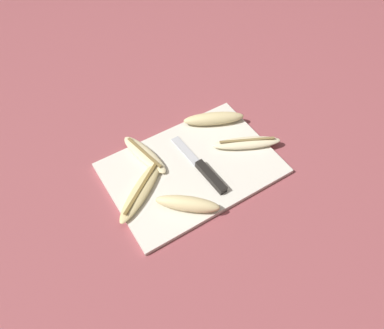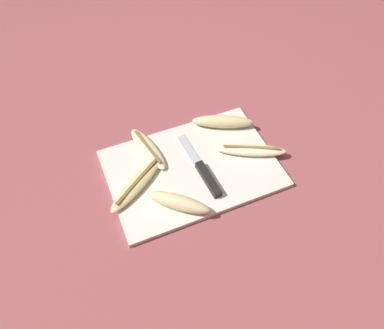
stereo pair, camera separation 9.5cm
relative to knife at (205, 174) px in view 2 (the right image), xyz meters
name	(u,v)px [view 2 (the right image)]	position (x,y,z in m)	size (l,w,h in m)	color
ground_plane	(192,170)	(-0.02, 0.04, -0.02)	(4.00, 4.00, 0.00)	#93474C
cutting_board	(192,168)	(-0.02, 0.04, -0.01)	(0.43, 0.29, 0.01)	silver
knife	(205,174)	(0.00, 0.00, 0.00)	(0.03, 0.22, 0.02)	black
banana_spotted_left	(137,183)	(-0.16, 0.04, 0.00)	(0.19, 0.15, 0.02)	#DBC684
banana_bright_far	(251,150)	(0.14, 0.02, 0.00)	(0.18, 0.12, 0.02)	beige
banana_ripe_center	(179,203)	(-0.09, -0.06, 0.01)	(0.14, 0.13, 0.03)	beige
banana_mellow_near	(223,122)	(0.12, 0.14, 0.01)	(0.17, 0.11, 0.03)	beige
banana_cream_curved	(148,149)	(-0.11, 0.13, 0.00)	(0.07, 0.17, 0.02)	beige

